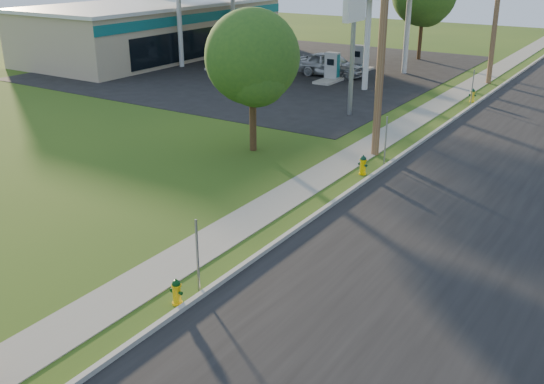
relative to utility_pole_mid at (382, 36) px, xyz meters
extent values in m
plane|color=#2A4915|center=(0.60, -17.00, -4.95)|extent=(140.00, 140.00, 0.00)
cube|color=black|center=(5.10, -7.00, -4.94)|extent=(8.00, 120.00, 0.02)
cube|color=#A5A298|center=(1.10, -7.00, -4.88)|extent=(0.15, 120.00, 0.15)
cube|color=gray|center=(-0.65, -7.00, -4.94)|extent=(1.50, 120.00, 0.03)
cube|color=black|center=(-15.40, 15.00, -4.94)|extent=(26.00, 28.00, 0.02)
cylinder|color=brown|center=(0.00, 0.00, -0.05)|extent=(0.32, 0.32, 9.80)
cylinder|color=brown|center=(0.00, 18.00, -0.20)|extent=(0.49, 0.32, 9.50)
cube|color=gray|center=(0.85, -12.80, -3.95)|extent=(0.05, 0.04, 2.00)
cube|color=gray|center=(0.85, -1.00, -3.95)|extent=(0.05, 0.04, 2.00)
cube|color=gray|center=(0.85, 11.20, -3.95)|extent=(0.05, 0.04, 2.00)
cylinder|color=silver|center=(-20.90, 11.70, -2.20)|extent=(0.36, 0.36, 5.50)
cylinder|color=silver|center=(-20.90, 18.30, -2.20)|extent=(0.36, 0.36, 5.50)
cylinder|color=silver|center=(-5.90, 11.70, -2.20)|extent=(0.36, 0.36, 5.50)
cylinder|color=silver|center=(-5.90, 18.30, -2.20)|extent=(0.36, 0.36, 5.50)
cube|color=#A5A298|center=(-17.90, 13.00, -4.86)|extent=(1.20, 3.20, 0.18)
cube|color=#9EA0A3|center=(-17.90, 13.00, -3.90)|extent=(0.90, 0.50, 1.70)
cube|color=#0D696D|center=(-17.90, 13.00, -3.90)|extent=(0.94, 0.40, 1.50)
cube|color=black|center=(-17.90, 12.73, -3.65)|extent=(0.50, 0.02, 0.40)
cube|color=#A5A298|center=(-8.90, 13.00, -4.86)|extent=(1.20, 3.20, 0.18)
cube|color=#9EA0A3|center=(-8.90, 13.00, -3.90)|extent=(0.90, 0.50, 1.70)
cube|color=#0D696D|center=(-8.90, 13.00, -3.90)|extent=(0.94, 0.40, 1.50)
cube|color=black|center=(-8.90, 12.73, -3.65)|extent=(0.50, 0.02, 0.40)
cube|color=#A5A298|center=(-17.90, 17.00, -4.86)|extent=(1.20, 3.20, 0.18)
cube|color=#9EA0A3|center=(-17.90, 17.00, -3.90)|extent=(0.90, 0.50, 1.70)
cube|color=#0D696D|center=(-17.90, 17.00, -3.90)|extent=(0.94, 0.40, 1.50)
cube|color=black|center=(-17.90, 16.73, -3.65)|extent=(0.50, 0.02, 0.40)
cube|color=#A5A298|center=(-8.90, 17.00, -4.86)|extent=(1.20, 3.20, 0.18)
cube|color=#9EA0A3|center=(-8.90, 17.00, -3.90)|extent=(0.90, 0.50, 1.70)
cube|color=#0D696D|center=(-8.90, 17.00, -3.90)|extent=(0.94, 0.40, 1.50)
cube|color=black|center=(-8.90, 16.73, -3.65)|extent=(0.50, 0.02, 0.40)
cube|color=tan|center=(-26.40, 15.00, -2.95)|extent=(10.00, 22.00, 4.00)
cube|color=#0D696D|center=(-21.38, 15.00, -1.65)|extent=(0.06, 22.00, 0.70)
cube|color=black|center=(-21.37, 15.00, -3.55)|extent=(0.06, 16.06, 2.20)
cube|color=silver|center=(-26.40, 15.00, -0.83)|extent=(10.40, 22.40, 0.25)
cylinder|color=gray|center=(-3.90, 5.50, -2.45)|extent=(0.24, 0.24, 5.00)
cube|color=silver|center=(-3.90, 5.50, 0.85)|extent=(0.30, 2.00, 2.00)
cylinder|color=#372413|center=(-4.71, -2.31, -3.40)|extent=(0.30, 0.30, 3.10)
sphere|color=#2C541C|center=(-4.71, -2.31, -0.93)|extent=(3.96, 3.96, 3.96)
sphere|color=#2C541C|center=(-4.31, -2.61, -1.55)|extent=(2.73, 2.73, 2.73)
cylinder|color=#372413|center=(-7.14, 24.60, -3.00)|extent=(0.30, 0.30, 3.92)
sphere|color=#2C541C|center=(-6.74, 24.30, -0.65)|extent=(3.45, 3.45, 3.45)
cylinder|color=#372413|center=(-31.60, 22.30, -3.11)|extent=(0.30, 0.30, 3.70)
cylinder|color=yellow|center=(0.79, -13.56, -4.93)|extent=(0.26, 0.26, 0.06)
cylinder|color=yellow|center=(0.79, -13.56, -4.67)|extent=(0.21, 0.21, 0.56)
cylinder|color=yellow|center=(0.79, -13.56, -4.43)|extent=(0.26, 0.26, 0.04)
sphere|color=#04350E|center=(0.79, -13.56, -4.39)|extent=(0.21, 0.21, 0.21)
cylinder|color=#04350E|center=(0.79, -13.56, -4.28)|extent=(0.05, 0.05, 0.06)
cylinder|color=#04350E|center=(0.77, -13.69, -4.60)|extent=(0.11, 0.12, 0.10)
cylinder|color=#04350E|center=(0.66, -13.55, -4.60)|extent=(0.10, 0.09, 0.08)
cylinder|color=#04350E|center=(0.92, -13.58, -4.60)|extent=(0.10, 0.09, 0.08)
cylinder|color=#E8BB00|center=(0.62, -2.56, -4.92)|extent=(0.29, 0.29, 0.06)
cylinder|color=#E8BB00|center=(0.62, -2.56, -4.64)|extent=(0.23, 0.23, 0.63)
cylinder|color=#E8BB00|center=(0.62, -2.56, -4.37)|extent=(0.29, 0.29, 0.04)
sphere|color=#0D321F|center=(0.62, -2.56, -4.33)|extent=(0.24, 0.24, 0.24)
cylinder|color=#0D321F|center=(0.62, -2.56, -4.20)|extent=(0.05, 0.05, 0.06)
cylinder|color=#0D321F|center=(0.57, -2.70, -4.56)|extent=(0.15, 0.16, 0.12)
cylinder|color=#0D321F|center=(0.48, -2.51, -4.56)|extent=(0.13, 0.12, 0.09)
cylinder|color=#0D321F|center=(0.76, -2.61, -4.56)|extent=(0.13, 0.12, 0.09)
cylinder|color=yellow|center=(0.71, 12.01, -4.92)|extent=(0.30, 0.30, 0.06)
cylinder|color=yellow|center=(0.71, 12.01, -4.64)|extent=(0.23, 0.23, 0.63)
cylinder|color=yellow|center=(0.71, 12.01, -4.36)|extent=(0.30, 0.30, 0.04)
sphere|color=#07361B|center=(0.71, 12.01, -4.32)|extent=(0.24, 0.24, 0.24)
cylinder|color=#07361B|center=(0.71, 12.01, -4.19)|extent=(0.05, 0.05, 0.06)
cylinder|color=#07361B|center=(0.72, 11.86, -4.55)|extent=(0.12, 0.13, 0.12)
cylinder|color=#07361B|center=(0.56, 12.00, -4.55)|extent=(0.11, 0.10, 0.10)
cylinder|color=#07361B|center=(0.86, 12.02, -4.55)|extent=(0.11, 0.10, 0.10)
imported|color=#B1B4B9|center=(-9.79, 14.51, -4.13)|extent=(4.89, 2.14, 1.64)
camera|label=1|loc=(9.70, -23.05, 3.10)|focal=40.00mm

